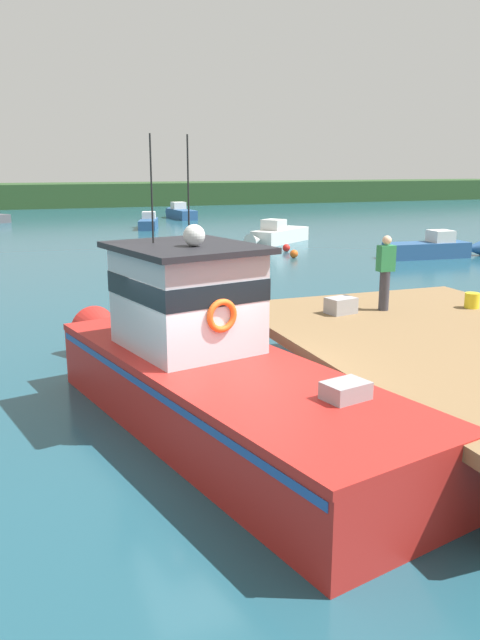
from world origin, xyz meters
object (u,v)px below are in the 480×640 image
object	(u,v)px
main_fishing_boat	(206,368)
bait_bucket	(472,300)
moored_boat_off_the_point	(433,248)
moored_boat_mid_harbor	(180,213)
crate_stack_mid_dock	(341,305)
mooring_buoy_spare_mooring	(294,254)
moored_boat_far_right	(149,223)
moored_boat_near_channel	(277,235)
mooring_buoy_outer	(286,248)
deckhand_by_the_boat	(385,271)

from	to	relation	value
main_fishing_boat	bait_bucket	size ratio (longest dim) A/B	29.28
moored_boat_off_the_point	moored_boat_mid_harbor	distance (m)	26.88
crate_stack_mid_dock	mooring_buoy_spare_mooring	xyz separation A→B (m)	(6.14, 15.56, -1.18)
moored_boat_off_the_point	mooring_buoy_spare_mooring	xyz separation A→B (m)	(-6.26, 2.19, -0.25)
moored_boat_far_right	moored_boat_near_channel	world-z (taller)	moored_boat_near_channel
bait_bucket	moored_boat_near_channel	xyz separation A→B (m)	(4.68, 21.69, -0.90)
bait_bucket	mooring_buoy_outer	xyz separation A→B (m)	(3.74, 18.30, -1.18)
bait_bucket	moored_boat_far_right	distance (m)	32.89
bait_bucket	deckhand_by_the_boat	bearing A→B (deg)	165.71
moored_boat_mid_harbor	moored_boat_off_the_point	bearing A→B (deg)	-78.38
moored_boat_off_the_point	crate_stack_mid_dock	bearing A→B (deg)	-132.84
crate_stack_mid_dock	moored_boat_near_channel	world-z (taller)	crate_stack_mid_dock
deckhand_by_the_boat	mooring_buoy_outer	bearing A→B (deg)	72.24
main_fishing_boat	deckhand_by_the_boat	size ratio (longest dim) A/B	6.11
moored_boat_far_right	moored_boat_near_channel	bearing A→B (deg)	-66.39
deckhand_by_the_boat	mooring_buoy_outer	distance (m)	18.78
deckhand_by_the_boat	mooring_buoy_spare_mooring	xyz separation A→B (m)	(5.10, 15.60, -1.86)
moored_boat_near_channel	main_fishing_boat	bearing A→B (deg)	-116.01
main_fishing_boat	mooring_buoy_spare_mooring	size ratio (longest dim) A/B	25.61
moored_boat_mid_harbor	moored_boat_near_channel	world-z (taller)	moored_boat_near_channel
main_fishing_boat	moored_boat_off_the_point	xyz separation A→B (m)	(16.04, 15.42, -0.56)
moored_boat_mid_harbor	main_fishing_boat	bearing A→B (deg)	-104.29
main_fishing_boat	bait_bucket	world-z (taller)	main_fishing_boat
moored_boat_off_the_point	moored_boat_near_channel	distance (m)	9.11
main_fishing_boat	crate_stack_mid_dock	size ratio (longest dim) A/B	16.59
main_fishing_boat	mooring_buoy_outer	size ratio (longest dim) A/B	25.89
bait_bucket	deckhand_by_the_boat	world-z (taller)	deckhand_by_the_boat
mooring_buoy_outer	moored_boat_far_right	bearing A→B (deg)	105.15
moored_boat_far_right	moored_boat_near_channel	xyz separation A→B (m)	(4.89, -11.19, 0.08)
main_fishing_boat	mooring_buoy_spare_mooring	bearing A→B (deg)	60.93
moored_boat_off_the_point	moored_boat_far_right	size ratio (longest dim) A/B	1.15
main_fishing_boat	moored_boat_mid_harbor	size ratio (longest dim) A/B	1.90
crate_stack_mid_dock	moored_boat_far_right	distance (m)	32.47
moored_boat_off_the_point	moored_boat_far_right	distance (m)	21.27
main_fishing_boat	moored_boat_mid_harbor	bearing A→B (deg)	75.71
moored_boat_mid_harbor	mooring_buoy_outer	bearing A→B (deg)	-90.66
main_fishing_boat	deckhand_by_the_boat	world-z (taller)	main_fishing_boat
moored_boat_far_right	moored_boat_mid_harbor	world-z (taller)	moored_boat_mid_harbor
deckhand_by_the_boat	mooring_buoy_outer	xyz separation A→B (m)	(5.70, 17.80, -1.87)
moored_boat_mid_harbor	mooring_buoy_outer	xyz separation A→B (m)	(-0.25, -21.94, -0.26)
moored_boat_off_the_point	moored_boat_mid_harbor	world-z (taller)	moored_boat_mid_harbor
mooring_buoy_spare_mooring	mooring_buoy_outer	size ratio (longest dim) A/B	1.01
deckhand_by_the_boat	moored_boat_mid_harbor	xyz separation A→B (m)	(5.95, 39.74, -1.61)
moored_boat_off_the_point	moored_boat_far_right	bearing A→B (deg)	116.87
moored_boat_off_the_point	moored_boat_near_channel	world-z (taller)	moored_boat_near_channel
mooring_buoy_spare_mooring	main_fishing_boat	bearing A→B (deg)	-119.07
crate_stack_mid_dock	moored_boat_mid_harbor	xyz separation A→B (m)	(6.99, 39.70, -0.92)
deckhand_by_the_boat	moored_boat_near_channel	bearing A→B (deg)	72.61
crate_stack_mid_dock	mooring_buoy_outer	distance (m)	19.03
deckhand_by_the_boat	moored_boat_near_channel	size ratio (longest dim) A/B	0.33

